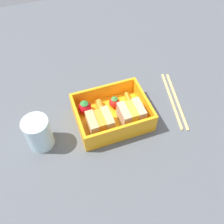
# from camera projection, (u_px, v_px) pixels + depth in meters

# --- Properties ---
(ground_plane) EXTENTS (1.20, 1.20, 0.02)m
(ground_plane) POSITION_uv_depth(u_px,v_px,m) (112.00, 122.00, 0.59)
(ground_plane) COLOR #50555B
(bento_tray) EXTENTS (0.16, 0.13, 0.01)m
(bento_tray) POSITION_uv_depth(u_px,v_px,m) (112.00, 118.00, 0.58)
(bento_tray) COLOR #FBA218
(bento_tray) RESTS_ON ground_plane
(bento_rim) EXTENTS (0.16, 0.13, 0.04)m
(bento_rim) POSITION_uv_depth(u_px,v_px,m) (112.00, 111.00, 0.56)
(bento_rim) COLOR #FBA218
(bento_rim) RESTS_ON bento_tray
(sandwich_left) EXTENTS (0.05, 0.05, 0.04)m
(sandwich_left) POSITION_uv_depth(u_px,v_px,m) (131.00, 114.00, 0.55)
(sandwich_left) COLOR tan
(sandwich_left) RESTS_ON bento_tray
(sandwich_center_left) EXTENTS (0.05, 0.05, 0.04)m
(sandwich_center_left) POSITION_uv_depth(u_px,v_px,m) (100.00, 123.00, 0.54)
(sandwich_center_left) COLOR tan
(sandwich_center_left) RESTS_ON bento_tray
(carrot_stick_left) EXTENTS (0.01, 0.04, 0.01)m
(carrot_stick_left) POSITION_uv_depth(u_px,v_px,m) (129.00, 99.00, 0.60)
(carrot_stick_left) COLOR orange
(carrot_stick_left) RESTS_ON bento_tray
(strawberry_left) EXTENTS (0.03, 0.03, 0.03)m
(strawberry_left) POSITION_uv_depth(u_px,v_px,m) (115.00, 102.00, 0.58)
(strawberry_left) COLOR red
(strawberry_left) RESTS_ON bento_tray
(carrot_stick_far_left) EXTENTS (0.02, 0.05, 0.02)m
(carrot_stick_far_left) POSITION_uv_depth(u_px,v_px,m) (101.00, 108.00, 0.58)
(carrot_stick_far_left) COLOR orange
(carrot_stick_far_left) RESTS_ON bento_tray
(strawberry_far_left) EXTENTS (0.03, 0.03, 0.04)m
(strawberry_far_left) POSITION_uv_depth(u_px,v_px,m) (85.00, 107.00, 0.57)
(strawberry_far_left) COLOR red
(strawberry_far_left) RESTS_ON bento_tray
(chopstick_pair) EXTENTS (0.06, 0.18, 0.01)m
(chopstick_pair) POSITION_uv_depth(u_px,v_px,m) (174.00, 99.00, 0.62)
(chopstick_pair) COLOR tan
(chopstick_pair) RESTS_ON ground_plane
(drinking_glass) EXTENTS (0.05, 0.05, 0.08)m
(drinking_glass) POSITION_uv_depth(u_px,v_px,m) (39.00, 133.00, 0.52)
(drinking_glass) COLOR silver
(drinking_glass) RESTS_ON ground_plane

